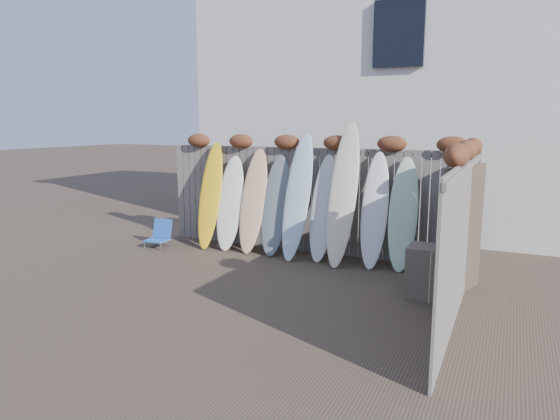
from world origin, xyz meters
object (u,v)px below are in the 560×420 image
at_px(beach_chair, 160,234).
at_px(surfboard_0, 210,195).
at_px(wooden_crate, 431,272).
at_px(lattice_panel, 463,231).

height_order(beach_chair, surfboard_0, surfboard_0).
distance_m(beach_chair, surfboard_0, 1.30).
bearing_deg(wooden_crate, beach_chair, 172.31).
bearing_deg(beach_chair, wooden_crate, -7.69).
height_order(beach_chair, lattice_panel, lattice_panel).
xyz_separation_m(beach_chair, surfboard_0, (0.91, 0.48, 0.79)).
distance_m(lattice_panel, surfboard_0, 4.92).
bearing_deg(wooden_crate, surfboard_0, 164.91).
height_order(beach_chair, wooden_crate, wooden_crate).
xyz_separation_m(wooden_crate, lattice_panel, (0.37, 0.29, 0.57)).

